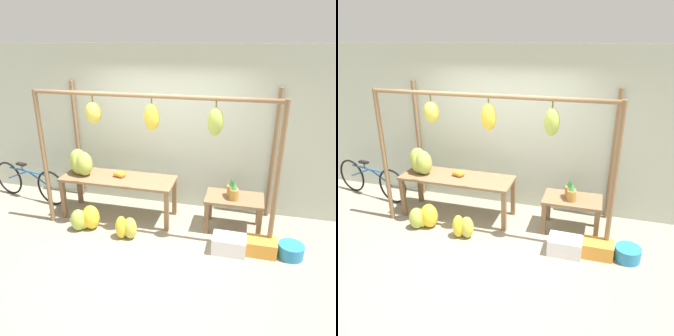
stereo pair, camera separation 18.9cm
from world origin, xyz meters
The scene contains 14 objects.
ground_plane centered at (0.00, 0.00, 0.00)m, with size 20.00×20.00×0.00m, color gray.
shop_wall_back centered at (0.00, 1.60, 1.40)m, with size 8.00×0.08×2.80m.
stall_awning centered at (0.00, 0.69, 1.57)m, with size 3.57×1.19×2.18m.
display_table_main centered at (-0.70, 0.89, 0.62)m, with size 1.89×0.65×0.72m.
display_table_side centered at (1.20, 0.94, 0.45)m, with size 0.89×0.55×0.56m.
banana_pile_on_table centered at (-1.36, 0.88, 0.92)m, with size 0.52×0.44×0.42m.
orange_pile centered at (-0.70, 0.92, 0.76)m, with size 0.21×0.19×0.10m.
pineapple_cluster centered at (1.17, 0.92, 0.68)m, with size 0.18×0.26×0.31m.
banana_pile_ground_left centered at (-1.08, 0.35, 0.18)m, with size 0.52×0.44×0.40m.
banana_pile_ground_right centered at (-0.36, 0.27, 0.18)m, with size 0.40×0.30×0.37m.
fruit_crate_white centered at (1.19, 0.30, 0.12)m, with size 0.47×0.32×0.25m.
blue_bucket centered at (2.05, 0.39, 0.10)m, with size 0.35×0.35×0.19m.
parked_bicycle centered at (-2.59, 1.08, 0.35)m, with size 1.72×0.37×0.71m.
fruit_crate_purple centered at (1.64, 0.36, 0.11)m, with size 0.42×0.29×0.22m.
Camera 2 is at (1.50, -3.70, 2.86)m, focal length 35.00 mm.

